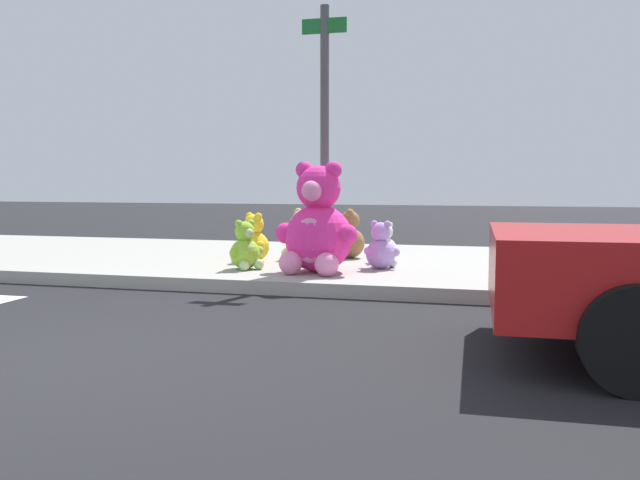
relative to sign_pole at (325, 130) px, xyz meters
name	(u,v)px	position (x,y,z in m)	size (l,w,h in m)	color
ground_plane	(11,368)	(-1.00, -4.40, -1.85)	(60.00, 60.00, 0.00)	black
sidewalk	(270,262)	(-1.00, 0.80, -1.77)	(28.00, 4.40, 0.15)	#9E9B93
sign_pole	(325,130)	(0.00, 0.00, 0.00)	(0.56, 0.11, 3.20)	#4C4C51
plush_pink_large	(317,228)	(0.06, -0.59, -1.18)	(1.00, 0.89, 1.29)	#F22D93
plush_lavender	(381,249)	(0.73, -0.07, -1.46)	(0.45, 0.41, 0.59)	#B28CD8
plush_tan	(301,238)	(-0.51, 0.68, -1.42)	(0.49, 0.50, 0.70)	tan
plush_lime	(246,249)	(-0.85, -0.53, -1.46)	(0.43, 0.42, 0.60)	#8CD133
plush_white	(384,246)	(0.66, 0.58, -1.49)	(0.37, 0.38, 0.53)	white
plush_yellow	(253,242)	(-1.03, 0.19, -1.44)	(0.45, 0.47, 0.65)	yellow
plush_brown	(348,238)	(0.11, 0.91, -1.42)	(0.48, 0.52, 0.68)	olive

